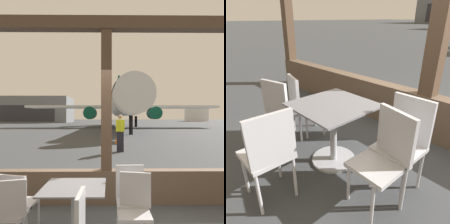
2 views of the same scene
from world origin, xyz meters
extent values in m
plane|color=#383A3D|center=(0.00, 40.00, 0.00)|extent=(220.00, 220.00, 0.00)
cube|color=brown|center=(0.00, 0.00, 0.31)|extent=(7.40, 0.24, 0.62)
cube|color=#4C3828|center=(0.00, 0.00, 3.40)|extent=(7.40, 0.24, 0.24)
cube|color=#4C3828|center=(0.00, 0.00, 1.64)|extent=(0.20, 0.20, 3.28)
cube|color=slate|center=(-0.39, -1.37, 0.72)|extent=(0.79, 0.79, 0.02)
cylinder|color=#9EA0A5|center=(-0.39, -1.37, 0.36)|extent=(0.08, 0.08, 0.71)
cube|color=#B2B2B7|center=(-0.21, -2.18, 0.70)|extent=(0.05, 0.40, 0.44)
cube|color=#B2B2B7|center=(0.35, -1.53, 0.44)|extent=(0.40, 0.40, 0.04)
cube|color=#B2B2B7|center=(0.39, -1.35, 0.68)|extent=(0.40, 0.12, 0.44)
cube|color=#B2B2B7|center=(0.35, -1.21, 0.46)|extent=(0.40, 0.40, 0.04)
cube|color=#B2B2B7|center=(0.35, -1.03, 0.71)|extent=(0.40, 0.05, 0.45)
cylinder|color=#B2B2B7|center=(0.52, -1.04, 0.23)|extent=(0.03, 0.03, 0.46)
cylinder|color=#B2B2B7|center=(0.18, -1.05, 0.23)|extent=(0.03, 0.03, 0.46)
cube|color=#B2B2B7|center=(-1.14, -1.53, 0.45)|extent=(0.40, 0.40, 0.04)
cube|color=#B2B2B7|center=(-1.09, -1.70, 0.69)|extent=(0.40, 0.15, 0.43)
cube|color=#B2B2B7|center=(-1.14, -1.21, 0.46)|extent=(0.40, 0.40, 0.04)
cube|color=#B2B2B7|center=(-1.19, -1.39, 0.68)|extent=(0.40, 0.14, 0.40)
cylinder|color=#B2B2B7|center=(-1.26, -1.01, 0.23)|extent=(0.03, 0.03, 0.46)
cylinder|color=#B2B2B7|center=(-0.93, -1.09, 0.23)|extent=(0.03, 0.03, 0.46)
cylinder|color=silver|center=(2.05, 30.92, 3.55)|extent=(3.54, 30.32, 3.54)
cone|color=silver|center=(2.05, 14.46, 3.55)|extent=(3.36, 2.60, 3.36)
cylinder|color=black|center=(2.05, 16.36, 3.70)|extent=(3.61, 0.90, 3.61)
cube|color=silver|center=(-5.84, 32.15, 3.25)|extent=(14.01, 4.20, 0.36)
cube|color=silver|center=(9.94, 32.15, 3.25)|extent=(14.01, 4.20, 0.36)
cylinder|color=#0C4C38|center=(-2.92, 30.75, 2.25)|extent=(1.90, 3.20, 1.90)
cylinder|color=#0C4C38|center=(7.02, 30.75, 2.25)|extent=(1.90, 3.20, 1.90)
cube|color=#0C4C38|center=(2.05, 44.58, 7.72)|extent=(0.36, 4.40, 5.20)
cylinder|color=black|center=(2.05, 16.66, 0.89)|extent=(0.36, 0.36, 1.78)
cylinder|color=black|center=(-0.35, 33.15, 0.89)|extent=(0.44, 0.44, 1.78)
cylinder|color=black|center=(4.45, 33.15, 0.89)|extent=(0.44, 0.44, 1.78)
cube|color=black|center=(0.56, 6.31, 0.47)|extent=(0.32, 0.20, 0.95)
cube|color=yellow|center=(0.56, 6.31, 1.23)|extent=(0.40, 0.22, 0.55)
sphere|color=tan|center=(0.56, 6.31, 1.63)|extent=(0.22, 0.22, 0.22)
cylinder|color=yellow|center=(0.51, 6.54, 1.20)|extent=(0.09, 0.09, 0.52)
cylinder|color=yellow|center=(0.60, 6.07, 1.20)|extent=(0.09, 0.09, 0.52)
cone|color=orange|center=(0.54, 9.28, 0.31)|extent=(0.32, 0.32, 0.62)
cube|color=black|center=(0.54, 9.28, 0.01)|extent=(0.36, 0.36, 0.03)
cube|color=slate|center=(-23.17, 66.77, 3.85)|extent=(21.98, 14.03, 7.71)
cube|color=#2D2D33|center=(-23.17, 59.70, 2.70)|extent=(15.39, 0.10, 4.62)
cylinder|color=white|center=(34.88, 85.60, 2.66)|extent=(9.29, 9.29, 5.31)
camera|label=1|loc=(0.06, -4.29, 1.62)|focal=36.24mm
camera|label=2|loc=(1.20, -2.74, 1.59)|focal=33.87mm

